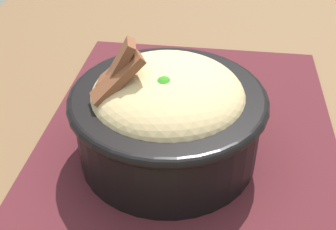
{
  "coord_description": "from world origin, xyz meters",
  "views": [
    {
      "loc": [
        -0.37,
        -0.01,
        1.05
      ],
      "look_at": [
        -0.04,
        0.03,
        0.8
      ],
      "focal_mm": 45.37,
      "sensor_mm": 36.0,
      "label": 1
    }
  ],
  "objects": [
    {
      "name": "bowl",
      "position": [
        -0.04,
        0.03,
        0.8
      ],
      "size": [
        0.19,
        0.19,
        0.13
      ],
      "color": "black",
      "rests_on": "placemat"
    },
    {
      "name": "placemat",
      "position": [
        0.01,
        0.01,
        0.75
      ],
      "size": [
        0.39,
        0.33,
        0.0
      ],
      "primitive_type": "cube",
      "rotation": [
        0.0,
        0.0,
        -0.02
      ],
      "color": "#47191E",
      "rests_on": "table"
    },
    {
      "name": "table",
      "position": [
        0.0,
        0.0,
        0.66
      ],
      "size": [
        1.12,
        0.76,
        0.75
      ],
      "color": "brown",
      "rests_on": "ground_plane"
    },
    {
      "name": "fork",
      "position": [
        0.09,
        0.02,
        0.75
      ],
      "size": [
        0.02,
        0.13,
        0.0
      ],
      "color": "beige",
      "rests_on": "placemat"
    }
  ]
}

